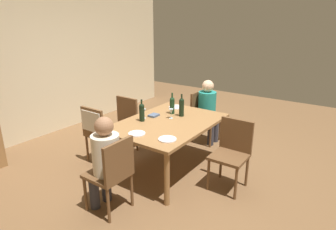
{
  "coord_description": "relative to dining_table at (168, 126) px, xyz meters",
  "views": [
    {
      "loc": [
        -3.2,
        -2.25,
        2.16
      ],
      "look_at": [
        0.0,
        0.0,
        0.85
      ],
      "focal_mm": 30.59,
      "sensor_mm": 36.0,
      "label": 1
    }
  ],
  "objects": [
    {
      "name": "dining_table",
      "position": [
        0.0,
        0.0,
        0.0
      ],
      "size": [
        1.68,
        1.18,
        0.75
      ],
      "color": "olive",
      "rests_on": "ground_plane"
    },
    {
      "name": "wine_bottle_tall_green",
      "position": [
        -0.2,
        0.32,
        0.22
      ],
      "size": [
        0.08,
        0.08,
        0.32
      ],
      "color": "black",
      "rests_on": "dining_table"
    },
    {
      "name": "folded_napkin",
      "position": [
        0.07,
        0.32,
        0.09
      ],
      "size": [
        0.16,
        0.12,
        0.03
      ],
      "primitive_type": "cube",
      "rotation": [
        0.0,
        0.0,
        0.02
      ],
      "color": "#4C5B75",
      "rests_on": "dining_table"
    },
    {
      "name": "chair_left_end",
      "position": [
        -1.22,
        -0.09,
        -0.14
      ],
      "size": [
        0.44,
        0.44,
        0.92
      ],
      "color": "brown",
      "rests_on": "ground_plane"
    },
    {
      "name": "person_man_bearded",
      "position": [
        -1.22,
        0.03,
        -0.01
      ],
      "size": [
        0.32,
        0.36,
        1.16
      ],
      "color": "#33333D",
      "rests_on": "ground_plane"
    },
    {
      "name": "chair_far_left",
      "position": [
        -0.5,
        0.97,
        -0.08
      ],
      "size": [
        0.46,
        0.44,
        0.92
      ],
      "rotation": [
        0.0,
        0.0,
        -1.57
      ],
      "color": "brown",
      "rests_on": "ground_plane"
    },
    {
      "name": "dinner_plate_host",
      "position": [
        0.65,
        0.29,
        0.08
      ],
      "size": [
        0.25,
        0.25,
        0.01
      ],
      "primitive_type": "cylinder",
      "color": "white",
      "rests_on": "dining_table"
    },
    {
      "name": "wine_glass_centre",
      "position": [
        -0.09,
        0.38,
        0.18
      ],
      "size": [
        0.07,
        0.07,
        0.15
      ],
      "color": "silver",
      "rests_on": "dining_table"
    },
    {
      "name": "ground_plane",
      "position": [
        0.0,
        0.0,
        -0.67
      ],
      "size": [
        10.0,
        10.0,
        0.0
      ],
      "primitive_type": "plane",
      "color": "brown"
    },
    {
      "name": "wine_bottle_dark_red",
      "position": [
        0.32,
        -0.02,
        0.23
      ],
      "size": [
        0.08,
        0.08,
        0.35
      ],
      "color": "black",
      "rests_on": "dining_table"
    },
    {
      "name": "chair_right_end",
      "position": [
        1.22,
        0.09,
        -0.14
      ],
      "size": [
        0.44,
        0.44,
        0.92
      ],
      "rotation": [
        0.0,
        0.0,
        3.14
      ],
      "color": "brown",
      "rests_on": "ground_plane"
    },
    {
      "name": "dinner_plate_guest_right",
      "position": [
        -0.54,
        -0.37,
        0.08
      ],
      "size": [
        0.23,
        0.23,
        0.01
      ],
      "primitive_type": "cylinder",
      "color": "white",
      "rests_on": "dining_table"
    },
    {
      "name": "wine_glass_near_left",
      "position": [
        0.14,
        0.04,
        0.18
      ],
      "size": [
        0.07,
        0.07,
        0.15
      ],
      "color": "silver",
      "rests_on": "dining_table"
    },
    {
      "name": "wine_bottle_short_olive",
      "position": [
        0.34,
        0.16,
        0.22
      ],
      "size": [
        0.08,
        0.08,
        0.34
      ],
      "color": "#19381E",
      "rests_on": "dining_table"
    },
    {
      "name": "person_woman_host",
      "position": [
        1.22,
        -0.03,
        -0.01
      ],
      "size": [
        0.32,
        0.36,
        1.15
      ],
      "rotation": [
        0.0,
        0.0,
        3.14
      ],
      "color": "#33333D",
      "rests_on": "ground_plane"
    },
    {
      "name": "dinner_plate_guest_left",
      "position": [
        -0.62,
        0.06,
        0.08
      ],
      "size": [
        0.22,
        0.22,
        0.01
      ],
      "primitive_type": "cylinder",
      "color": "white",
      "rests_on": "dining_table"
    },
    {
      "name": "rear_room_partition",
      "position": [
        0.0,
        2.79,
        0.68
      ],
      "size": [
        6.4,
        0.12,
        2.7
      ],
      "primitive_type": "cube",
      "color": "beige",
      "rests_on": "ground_plane"
    },
    {
      "name": "chair_near",
      "position": [
        0.09,
        -0.97,
        -0.14
      ],
      "size": [
        0.44,
        0.44,
        0.92
      ],
      "rotation": [
        0.0,
        0.0,
        1.57
      ],
      "color": "brown",
      "rests_on": "ground_plane"
    },
    {
      "name": "chair_far_right",
      "position": [
        0.29,
        0.97,
        -0.14
      ],
      "size": [
        0.44,
        0.44,
        0.92
      ],
      "rotation": [
        0.0,
        0.0,
        -1.57
      ],
      "color": "brown",
      "rests_on": "ground_plane"
    }
  ]
}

